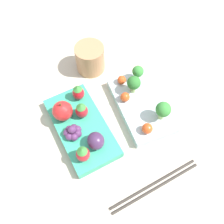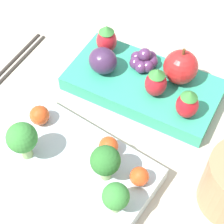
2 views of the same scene
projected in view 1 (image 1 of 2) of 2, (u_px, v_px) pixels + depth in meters
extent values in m
plane|color=#BCB29E|center=(113.00, 122.00, 0.60)|extent=(4.00, 4.00, 0.00)
cube|color=silver|center=(141.00, 106.00, 0.61)|extent=(0.19, 0.11, 0.02)
cube|color=#33A87F|center=(82.00, 128.00, 0.58)|extent=(0.22, 0.14, 0.02)
cylinder|color=#93B770|center=(133.00, 89.00, 0.61)|extent=(0.01, 0.01, 0.02)
sphere|color=#2D702D|center=(134.00, 83.00, 0.58)|extent=(0.03, 0.03, 0.03)
cylinder|color=#93B770|center=(161.00, 115.00, 0.57)|extent=(0.01, 0.01, 0.02)
sphere|color=#388438|center=(163.00, 109.00, 0.55)|extent=(0.03, 0.03, 0.03)
cylinder|color=#93B770|center=(137.00, 77.00, 0.63)|extent=(0.01, 0.01, 0.02)
sphere|color=#388438|center=(138.00, 71.00, 0.61)|extent=(0.03, 0.03, 0.03)
sphere|color=#DB4C1E|center=(122.00, 80.00, 0.62)|extent=(0.02, 0.02, 0.02)
sphere|color=#DB4C1E|center=(147.00, 128.00, 0.55)|extent=(0.02, 0.02, 0.02)
sphere|color=#DB4C1E|center=(125.00, 97.00, 0.59)|extent=(0.02, 0.02, 0.02)
sphere|color=red|center=(63.00, 111.00, 0.56)|extent=(0.05, 0.05, 0.05)
cylinder|color=brown|center=(60.00, 105.00, 0.54)|extent=(0.00, 0.00, 0.01)
ellipsoid|color=red|center=(83.00, 154.00, 0.51)|extent=(0.03, 0.03, 0.04)
cone|color=#388438|center=(82.00, 151.00, 0.50)|extent=(0.02, 0.02, 0.01)
ellipsoid|color=red|center=(78.00, 93.00, 0.59)|extent=(0.03, 0.03, 0.04)
cone|color=#388438|center=(77.00, 88.00, 0.57)|extent=(0.02, 0.02, 0.01)
ellipsoid|color=red|center=(82.00, 111.00, 0.56)|extent=(0.03, 0.03, 0.04)
cone|color=#388438|center=(81.00, 106.00, 0.55)|extent=(0.02, 0.02, 0.01)
ellipsoid|color=#42284C|center=(96.00, 141.00, 0.53)|extent=(0.04, 0.04, 0.04)
sphere|color=#562D5B|center=(74.00, 137.00, 0.54)|extent=(0.02, 0.02, 0.02)
sphere|color=#562D5B|center=(78.00, 134.00, 0.55)|extent=(0.02, 0.02, 0.02)
sphere|color=#562D5B|center=(78.00, 129.00, 0.55)|extent=(0.02, 0.02, 0.02)
sphere|color=#562D5B|center=(74.00, 127.00, 0.55)|extent=(0.02, 0.02, 0.02)
sphere|color=#562D5B|center=(69.00, 129.00, 0.55)|extent=(0.02, 0.02, 0.02)
sphere|color=#562D5B|center=(67.00, 133.00, 0.55)|extent=(0.02, 0.02, 0.02)
sphere|color=#562D5B|center=(69.00, 136.00, 0.54)|extent=(0.02, 0.02, 0.02)
sphere|color=#562D5B|center=(72.00, 130.00, 0.54)|extent=(0.02, 0.02, 0.02)
cylinder|color=tan|center=(90.00, 58.00, 0.65)|extent=(0.08, 0.08, 0.07)
cylinder|color=#332D28|center=(156.00, 188.00, 0.52)|extent=(0.04, 0.21, 0.01)
cylinder|color=#332D28|center=(153.00, 184.00, 0.52)|extent=(0.04, 0.21, 0.01)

